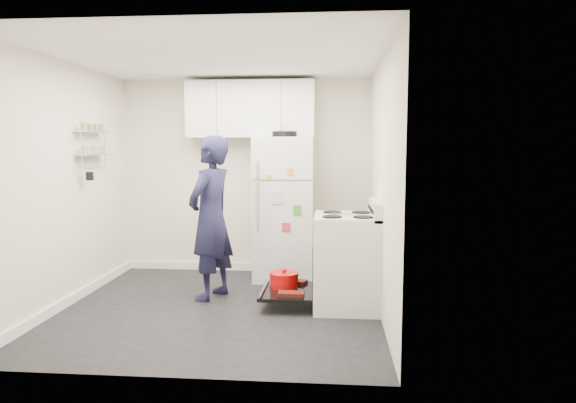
# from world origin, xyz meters

# --- Properties ---
(room) EXTENTS (3.21, 3.21, 2.51)m
(room) POSITION_xyz_m (-0.03, 0.03, 1.21)
(room) COLOR black
(room) RESTS_ON ground
(electric_range) EXTENTS (0.66, 0.76, 1.10)m
(electric_range) POSITION_xyz_m (1.26, 0.15, 0.47)
(electric_range) COLOR silver
(electric_range) RESTS_ON ground
(open_oven_door) EXTENTS (0.55, 0.72, 0.23)m
(open_oven_door) POSITION_xyz_m (0.65, 0.20, 0.19)
(open_oven_door) COLOR black
(open_oven_door) RESTS_ON ground
(refrigerator) EXTENTS (0.72, 0.74, 1.82)m
(refrigerator) POSITION_xyz_m (0.54, 1.25, 0.88)
(refrigerator) COLOR silver
(refrigerator) RESTS_ON ground
(upper_cabinets) EXTENTS (1.60, 0.33, 0.70)m
(upper_cabinets) POSITION_xyz_m (0.10, 1.43, 2.10)
(upper_cabinets) COLOR silver
(upper_cabinets) RESTS_ON room
(wall_shelf_rack) EXTENTS (0.14, 0.60, 0.61)m
(wall_shelf_rack) POSITION_xyz_m (-1.52, 0.49, 1.68)
(wall_shelf_rack) COLOR #B2B2B7
(wall_shelf_rack) RESTS_ON room
(person) EXTENTS (0.62, 0.75, 1.76)m
(person) POSITION_xyz_m (-0.17, 0.35, 0.88)
(person) COLOR #191A38
(person) RESTS_ON ground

